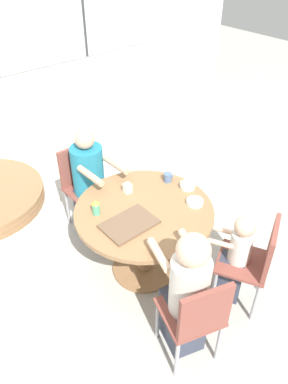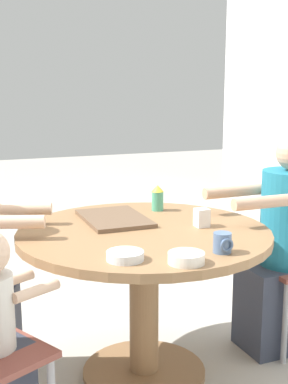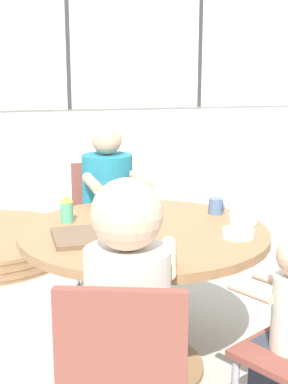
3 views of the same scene
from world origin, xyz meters
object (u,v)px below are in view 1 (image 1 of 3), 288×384
sippy_cup (96,207)px  chair_for_man_blue_shirt (82,180)px  person_man_blue_shirt (92,188)px  person_toddler (235,260)px  chair_for_woman_green_shirt (197,315)px  milk_carton_small (127,188)px  bowl_cereal (195,202)px  bowl_white_shallow (188,186)px  person_woman_green_shirt (186,296)px  coffee_mug (168,177)px  chair_for_toddler (256,258)px

sippy_cup → chair_for_man_blue_shirt: bearing=67.0°
person_man_blue_shirt → person_toddler: size_ratio=1.27×
chair_for_woman_green_shirt → milk_carton_small: (0.35, 1.19, 0.25)m
person_man_blue_shirt → bowl_cereal: person_man_blue_shirt is taller
chair_for_man_blue_shirt → milk_carton_small: 0.73m
chair_for_man_blue_shirt → person_man_blue_shirt: person_man_blue_shirt is taller
person_man_blue_shirt → bowl_white_shallow: bearing=121.1°
bowl_white_shallow → person_woman_green_shirt: bearing=-135.5°
chair_for_woman_green_shirt → bowl_cereal: 0.99m
person_woman_green_shirt → milk_carton_small: (0.30, 1.04, 0.24)m
chair_for_woman_green_shirt → coffee_mug: bearing=74.1°
bowl_white_shallow → coffee_mug: bearing=108.6°
person_woman_green_shirt → coffee_mug: 1.18m
chair_for_man_blue_shirt → milk_carton_small: chair_for_man_blue_shirt is taller
chair_for_woman_green_shirt → bowl_white_shallow: chair_for_woman_green_shirt is taller
person_woman_green_shirt → person_toddler: bearing=22.1°
chair_for_woman_green_shirt → sippy_cup: (-0.04, 1.12, 0.28)m
chair_for_man_blue_shirt → milk_carton_small: size_ratio=10.15×
chair_for_man_blue_shirt → bowl_cereal: size_ratio=6.07×
bowl_white_shallow → bowl_cereal: bowl_white_shallow is taller
sippy_cup → milk_carton_small: 0.39m
sippy_cup → milk_carton_small: size_ratio=1.59×
person_woman_green_shirt → milk_carton_small: size_ratio=13.24×
sippy_cup → bowl_white_shallow: 0.87m
person_man_blue_shirt → bowl_cereal: bearing=110.1°
person_woman_green_shirt → sippy_cup: 1.01m
sippy_cup → milk_carton_small: bearing=10.2°
person_man_blue_shirt → bowl_cereal: (0.40, -1.02, 0.24)m
person_woman_green_shirt → milk_carton_small: bearing=92.5°
chair_for_man_blue_shirt → bowl_cereal: chair_for_man_blue_shirt is taller
person_toddler → sippy_cup: bearing=100.1°
person_woman_green_shirt → person_man_blue_shirt: same height
person_toddler → person_woman_green_shirt: bearing=156.4°
chair_for_woman_green_shirt → coffee_mug: chair_for_woman_green_shirt is taller
milk_carton_small → chair_for_woman_green_shirt: bearing=-106.2°
chair_for_toddler → bowl_white_shallow: (0.06, 0.83, 0.23)m
chair_for_man_blue_shirt → sippy_cup: (-0.32, -0.75, 0.28)m
chair_for_woman_green_shirt → chair_for_toddler: size_ratio=1.00×
person_woman_green_shirt → coffee_mug: size_ratio=13.98×
chair_for_woman_green_shirt → coffee_mug: (0.74, 1.08, 0.25)m
milk_carton_small → bowl_white_shallow: (0.45, -0.30, -0.02)m
chair_for_man_blue_shirt → person_man_blue_shirt: 0.17m
chair_for_man_blue_shirt → chair_for_toddler: size_ratio=1.00×
person_toddler → sippy_cup: person_toddler is taller
chair_for_toddler → bowl_cereal: chair_for_toddler is taller
chair_for_man_blue_shirt → milk_carton_small: (0.06, -0.68, 0.25)m
chair_for_woman_green_shirt → bowl_cereal: (0.68, 0.69, 0.22)m
person_woman_green_shirt → chair_for_toddler: bearing=10.5°
sippy_cup → person_woman_green_shirt: bearing=-84.9°
bowl_white_shallow → person_man_blue_shirt: bearing=122.2°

